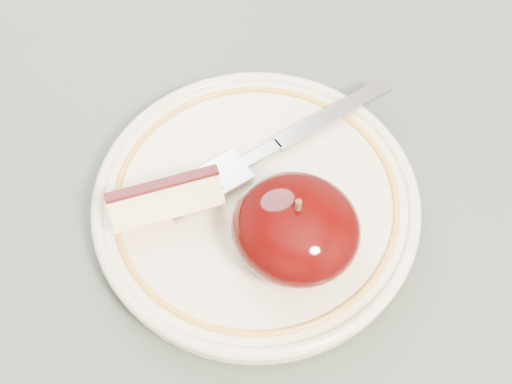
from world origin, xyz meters
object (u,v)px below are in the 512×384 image
at_px(table, 248,265).
at_px(fork, 276,146).
at_px(plate, 256,203).
at_px(apple_half, 296,229).

distance_m(table, fork, 0.12).
relative_size(plate, apple_half, 2.74).
distance_m(apple_half, fork, 0.08).
height_order(table, plate, plate).
xyz_separation_m(table, fork, (0.00, 0.04, 0.11)).
bearing_deg(apple_half, table, 155.03).
bearing_deg(table, apple_half, -24.97).
relative_size(plate, fork, 1.31).
bearing_deg(apple_half, fork, 122.38).
relative_size(table, fork, 5.39).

